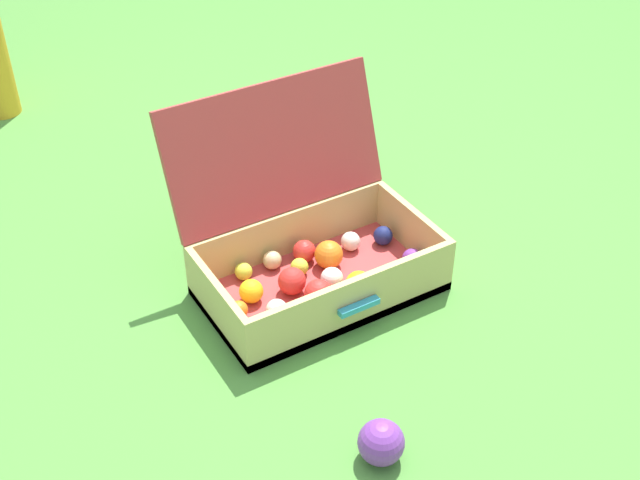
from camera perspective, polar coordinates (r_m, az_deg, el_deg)
The scene contains 3 objects.
ground_plane at distance 2.17m, azimuth 0.05°, elevation -4.02°, with size 16.00×16.00×0.00m, color #4C8C38.
open_suitcase at distance 2.16m, azimuth -0.76°, elevation -0.47°, with size 0.60×0.49×0.48m.
stray_ball_on_grass at distance 1.78m, azimuth 4.17°, elevation -13.54°, with size 0.10×0.10×0.10m, color purple.
Camera 1 is at (-0.85, -1.40, 1.42)m, focal length 47.16 mm.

